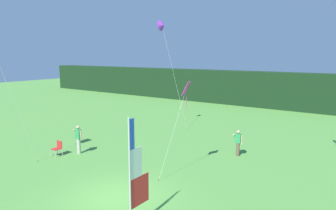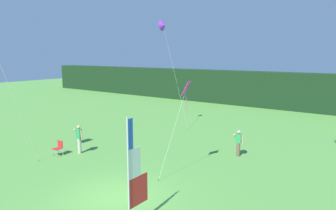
% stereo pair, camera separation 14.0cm
% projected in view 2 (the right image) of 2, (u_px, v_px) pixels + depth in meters
% --- Properties ---
extents(ground_plane, '(120.00, 120.00, 0.00)m').
position_uv_depth(ground_plane, '(116.00, 197.00, 13.44)').
color(ground_plane, '#518E3D').
extents(distant_treeline, '(80.00, 2.40, 4.10)m').
position_uv_depth(distant_treeline, '(290.00, 91.00, 34.56)').
color(distant_treeline, black).
rests_on(distant_treeline, ground).
extents(banner_flag, '(0.06, 1.03, 4.05)m').
position_uv_depth(banner_flag, '(134.00, 174.00, 10.88)').
color(banner_flag, '#B7B7BC').
rests_on(banner_flag, ground).
extents(person_near_banner, '(0.55, 0.48, 1.78)m').
position_uv_depth(person_near_banner, '(79.00, 138.00, 19.24)').
color(person_near_banner, '#B7B2A3').
rests_on(person_near_banner, ground).
extents(person_mid_field, '(0.55, 0.48, 1.60)m').
position_uv_depth(person_mid_field, '(239.00, 142.00, 18.71)').
color(person_mid_field, brown).
rests_on(person_mid_field, ground).
extents(folding_chair, '(0.51, 0.51, 0.89)m').
position_uv_depth(folding_chair, '(58.00, 147.00, 18.94)').
color(folding_chair, '#BCBCC1').
rests_on(folding_chair, ground).
extents(kite_magenta_diamond_0, '(0.74, 2.05, 4.77)m').
position_uv_depth(kite_magenta_diamond_0, '(185.00, 93.00, 15.55)').
color(kite_magenta_diamond_0, brown).
rests_on(kite_magenta_diamond_0, ground).
extents(kite_purple_delta_3, '(1.77, 1.71, 8.73)m').
position_uv_depth(kite_purple_delta_3, '(163.00, 26.00, 23.77)').
color(kite_purple_delta_3, brown).
rests_on(kite_purple_delta_3, ground).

